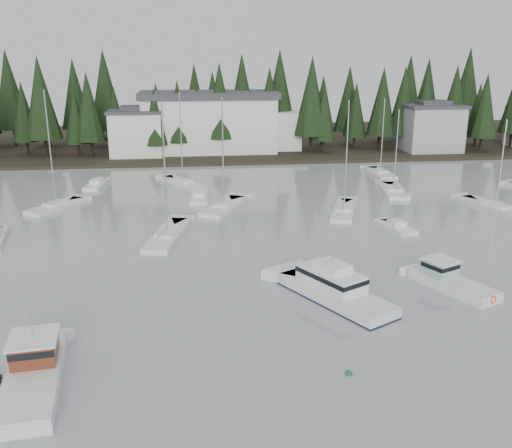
{
  "coord_description": "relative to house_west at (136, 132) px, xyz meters",
  "views": [
    {
      "loc": [
        -8.58,
        -23.91,
        18.29
      ],
      "look_at": [
        -2.59,
        27.88,
        2.5
      ],
      "focal_mm": 40.0,
      "sensor_mm": 36.0,
      "label": 1
    }
  ],
  "objects": [
    {
      "name": "ground",
      "position": [
        18.0,
        -79.0,
        -4.65
      ],
      "size": [
        260.0,
        260.0,
        0.0
      ],
      "primitive_type": "plane",
      "color": "#919A9C",
      "rests_on": "ground"
    },
    {
      "name": "far_shore_land",
      "position": [
        18.0,
        18.0,
        -4.65
      ],
      "size": [
        240.0,
        54.0,
        1.0
      ],
      "primitive_type": "cube",
      "color": "black",
      "rests_on": "ground"
    },
    {
      "name": "conifer_treeline",
      "position": [
        18.0,
        7.0,
        -4.65
      ],
      "size": [
        200.0,
        22.0,
        20.0
      ],
      "primitive_type": null,
      "color": "black",
      "rests_on": "ground"
    },
    {
      "name": "house_west",
      "position": [
        0.0,
        0.0,
        0.0
      ],
      "size": [
        9.54,
        7.42,
        8.75
      ],
      "color": "silver",
      "rests_on": "ground"
    },
    {
      "name": "house_east_a",
      "position": [
        54.0,
        -1.0,
        0.25
      ],
      "size": [
        10.6,
        8.48,
        9.25
      ],
      "color": "#999EA0",
      "rests_on": "ground"
    },
    {
      "name": "harbor_inn",
      "position": [
        15.04,
        3.34,
        1.12
      ],
      "size": [
        29.5,
        11.5,
        10.9
      ],
      "color": "silver",
      "rests_on": "ground"
    },
    {
      "name": "lobster_boat_brown",
      "position": [
        -0.05,
        -73.04,
        -4.14
      ],
      "size": [
        5.31,
        9.36,
        4.48
      ],
      "rotation": [
        0.0,
        0.0,
        1.69
      ],
      "color": "silver",
      "rests_on": "ground"
    },
    {
      "name": "cabin_cruiser_center",
      "position": [
        19.99,
        -63.54,
        -3.99
      ],
      "size": [
        7.87,
        10.62,
        4.46
      ],
      "rotation": [
        0.0,
        0.0,
        2.08
      ],
      "color": "silver",
      "rests_on": "ground"
    },
    {
      "name": "lobster_boat_teal",
      "position": [
        29.84,
        -62.43,
        -4.17
      ],
      "size": [
        5.46,
        7.72,
        4.08
      ],
      "rotation": [
        0.0,
        0.0,
        2.01
      ],
      "color": "silver",
      "rests_on": "ground"
    },
    {
      "name": "sailboat_0",
      "position": [
        13.23,
        -35.88,
        -4.58
      ],
      "size": [
        6.59,
        9.73,
        13.78
      ],
      "rotation": [
        0.0,
        0.0,
        1.13
      ],
      "color": "silver",
      "rests_on": "ground"
    },
    {
      "name": "sailboat_1",
      "position": [
        36.6,
        -30.33,
        -4.6
      ],
      "size": [
        4.21,
        9.35,
        11.67
      ],
      "rotation": [
        0.0,
        0.0,
        1.41
      ],
      "color": "silver",
      "rests_on": "ground"
    },
    {
      "name": "sailboat_2",
      "position": [
        -7.11,
        -33.51,
        -4.56
      ],
      "size": [
        6.31,
        8.45,
        14.67
      ],
      "rotation": [
        0.0,
        0.0,
        1.05
      ],
      "color": "silver",
      "rests_on": "ground"
    },
    {
      "name": "sailboat_3",
      "position": [
        27.3,
        -39.38,
        -4.58
      ],
      "size": [
        5.52,
        10.02,
        13.66
      ],
      "rotation": [
        0.0,
        0.0,
        1.23
      ],
      "color": "silver",
      "rests_on": "ground"
    },
    {
      "name": "sailboat_4",
      "position": [
        8.16,
        -22.3,
        -4.58
      ],
      "size": [
        7.02,
        9.8,
        13.55
      ],
      "rotation": [
        0.0,
        0.0,
        2.09
      ],
      "color": "silver",
      "rests_on": "ground"
    },
    {
      "name": "sailboat_6",
      "position": [
        45.9,
        -40.24,
        -4.6
      ],
      "size": [
        5.02,
        11.25,
        11.34
      ],
      "rotation": [
        0.0,
        0.0,
        1.82
      ],
      "color": "silver",
      "rests_on": "ground"
    },
    {
      "name": "sailboat_10",
      "position": [
        6.81,
        -46.54,
        -4.58
      ],
      "size": [
        4.82,
        11.26,
        14.18
      ],
      "rotation": [
        0.0,
        0.0,
        1.36
      ],
      "color": "silver",
      "rests_on": "ground"
    },
    {
      "name": "sailboat_11",
      "position": [
        38.61,
        -18.7,
        -4.59
      ],
      "size": [
        2.84,
        8.27,
        12.18
      ],
      "rotation": [
        0.0,
        0.0,
        1.58
      ],
      "color": "silver",
      "rests_on": "ground"
    },
    {
      "name": "runabout_1",
      "position": [
        31.07,
        -46.76,
        -4.52
      ],
      "size": [
        3.22,
        5.45,
        1.42
      ],
      "rotation": [
        0.0,
        0.0,
        1.78
      ],
      "color": "silver",
      "rests_on": "ground"
    },
    {
      "name": "runabout_3",
      "position": [
        -3.97,
        -21.91,
        -4.52
      ],
      "size": [
        3.02,
        6.87,
        1.42
      ],
      "rotation": [
        0.0,
        0.0,
        1.44
      ],
      "color": "silver",
      "rests_on": "ground"
    },
    {
      "name": "runabout_4",
      "position": [
        10.38,
        -31.14,
        -4.52
      ],
      "size": [
        2.58,
        6.59,
        1.42
      ],
      "rotation": [
        0.0,
        0.0,
        1.51
      ],
      "color": "silver",
      "rests_on": "ground"
    },
    {
      "name": "mooring_buoy_green",
      "position": [
        18.29,
        -74.04,
        -4.65
      ],
      "size": [
        0.46,
        0.46,
        0.46
      ],
      "primitive_type": "sphere",
      "color": "#145933",
      "rests_on": "ground"
    }
  ]
}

